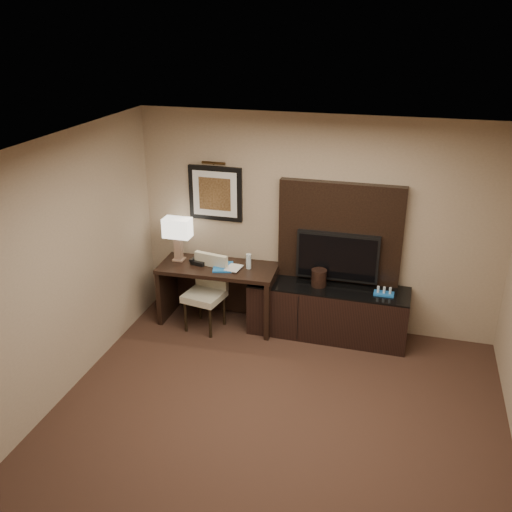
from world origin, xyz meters
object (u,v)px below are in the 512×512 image
(desk_chair, at_px, (204,295))
(desk_phone, at_px, (200,260))
(water_bottle, at_px, (249,261))
(minibar_tray, at_px, (384,291))
(desk, at_px, (219,294))
(ice_bucket, at_px, (319,278))
(tv, at_px, (337,257))
(table_lamp, at_px, (178,241))
(credenza, at_px, (328,311))

(desk_chair, relative_size, desk_phone, 5.13)
(water_bottle, distance_m, minibar_tray, 1.69)
(desk, height_order, ice_bucket, ice_bucket)
(desk, distance_m, water_bottle, 0.63)
(tv, height_order, minibar_tray, tv)
(desk, relative_size, table_lamp, 2.82)
(credenza, relative_size, ice_bucket, 9.30)
(desk_chair, height_order, ice_bucket, desk_chair)
(minibar_tray, bearing_deg, water_bottle, 179.03)
(credenza, bearing_deg, ice_bucket, -178.60)
(desk, relative_size, tv, 1.49)
(desk_phone, bearing_deg, ice_bucket, 13.36)
(table_lamp, height_order, minibar_tray, table_lamp)
(credenza, height_order, water_bottle, water_bottle)
(desk_phone, relative_size, minibar_tray, 0.77)
(desk_chair, relative_size, minibar_tray, 3.96)
(tv, xyz_separation_m, table_lamp, (-2.03, -0.13, 0.04))
(ice_bucket, bearing_deg, desk_phone, -178.90)
(table_lamp, distance_m, desk_phone, 0.37)
(desk, bearing_deg, table_lamp, 171.57)
(desk, height_order, desk_chair, desk_chair)
(credenza, xyz_separation_m, desk_phone, (-1.66, -0.03, 0.51))
(desk, xyz_separation_m, desk_phone, (-0.25, 0.02, 0.44))
(desk, xyz_separation_m, ice_bucket, (1.28, 0.05, 0.38))
(desk, height_order, table_lamp, table_lamp)
(tv, distance_m, desk_chair, 1.74)
(table_lamp, relative_size, desk_phone, 2.88)
(desk, bearing_deg, credenza, -0.27)
(desk, height_order, minibar_tray, desk)
(table_lamp, height_order, ice_bucket, table_lamp)
(ice_bucket, bearing_deg, desk_chair, -169.91)
(ice_bucket, xyz_separation_m, minibar_tray, (0.79, -0.03, -0.06))
(desk_phone, bearing_deg, tv, 17.92)
(desk, distance_m, desk_chair, 0.25)
(credenza, bearing_deg, desk_chair, -170.08)
(table_lamp, distance_m, water_bottle, 0.96)
(desk_chair, relative_size, water_bottle, 4.86)
(desk_phone, xyz_separation_m, water_bottle, (0.64, 0.02, 0.05))
(credenza, bearing_deg, desk_phone, -178.33)
(water_bottle, xyz_separation_m, ice_bucket, (0.89, 0.01, -0.12))
(table_lamp, distance_m, ice_bucket, 1.86)
(desk, xyz_separation_m, water_bottle, (0.39, 0.04, 0.50))
(credenza, height_order, table_lamp, table_lamp)
(desk, bearing_deg, tv, 5.02)
(desk_chair, bearing_deg, desk_phone, 130.57)
(desk, relative_size, water_bottle, 7.70)
(water_bottle, bearing_deg, table_lamp, 178.94)
(desk_chair, xyz_separation_m, water_bottle, (0.51, 0.24, 0.42))
(tv, relative_size, water_bottle, 5.17)
(desk_phone, xyz_separation_m, ice_bucket, (1.54, 0.03, -0.07))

